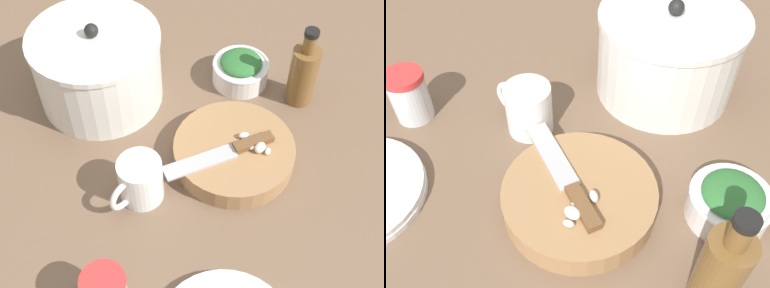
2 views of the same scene
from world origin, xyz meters
The scene contains 9 objects.
ground_plane centered at (0.00, 0.00, 0.00)m, with size 5.00×5.00×0.00m, color brown.
cutting_board centered at (0.04, -0.08, 0.02)m, with size 0.24×0.24×0.04m.
chef_knife centered at (0.01, -0.08, 0.05)m, with size 0.17×0.18×0.01m.
garlic_cloves centered at (0.05, -0.12, 0.05)m, with size 0.05×0.07×0.02m.
herb_bowl centered at (0.25, -0.03, 0.03)m, with size 0.12×0.12×0.07m.
spice_jar centered at (-0.32, 0.02, 0.05)m, with size 0.07×0.07×0.10m.
coffee_mug centered at (-0.10, 0.05, 0.05)m, with size 0.11×0.08×0.09m.
oil_bottle centered at (0.24, -0.17, 0.07)m, with size 0.06×0.06×0.19m.
stock_pot centered at (0.11, 0.23, 0.08)m, with size 0.27×0.27×0.19m.
Camera 2 is at (0.15, -0.45, 0.56)m, focal length 40.00 mm.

